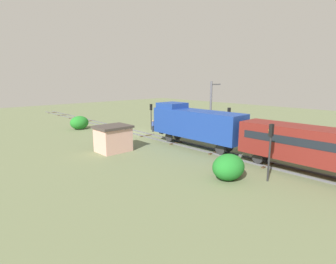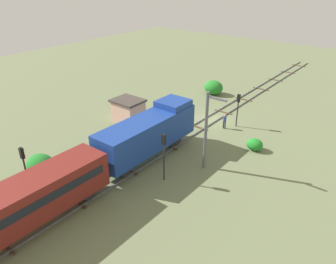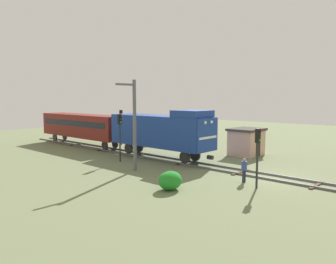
{
  "view_description": "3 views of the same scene",
  "coord_description": "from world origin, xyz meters",
  "views": [
    {
      "loc": [
        21.65,
        30.01,
        7.43
      ],
      "look_at": [
        0.33,
        7.3,
        1.2
      ],
      "focal_mm": 28.0,
      "sensor_mm": 36.0,
      "label": 1
    },
    {
      "loc": [
        -18.14,
        31.57,
        16.17
      ],
      "look_at": [
        -1.42,
        10.3,
        2.77
      ],
      "focal_mm": 35.0,
      "sensor_mm": 36.0,
      "label": 2
    },
    {
      "loc": [
        -22.38,
        -9.85,
        5.84
      ],
      "look_at": [
        0.2,
        10.69,
        2.64
      ],
      "focal_mm": 35.0,
      "sensor_mm": 36.0,
      "label": 3
    }
  ],
  "objects": [
    {
      "name": "traffic_signal_mid",
      "position": [
        -3.4,
        13.36,
        3.02
      ],
      "size": [
        0.32,
        0.34,
        4.36
      ],
      "color": "#262628",
      "rests_on": "ground"
    },
    {
      "name": "traffic_signal_far",
      "position": [
        3.6,
        21.64,
        3.0
      ],
      "size": [
        0.32,
        0.34,
        4.33
      ],
      "color": "#262628",
      "rests_on": "ground"
    },
    {
      "name": "ground_plane",
      "position": [
        0.0,
        0.0,
        0.0
      ],
      "size": [
        102.83,
        102.83,
        0.0
      ],
      "primitive_type": "plane",
      "color": "#66704C"
    },
    {
      "name": "locomotive",
      "position": [
        0.0,
        11.34,
        2.77
      ],
      "size": [
        2.9,
        11.6,
        4.6
      ],
      "color": "navy",
      "rests_on": "railway_track"
    },
    {
      "name": "relay_hut",
      "position": [
        7.5,
        6.5,
        1.39
      ],
      "size": [
        3.5,
        2.9,
        2.74
      ],
      "color": "#D19E8C",
      "rests_on": "ground"
    },
    {
      "name": "bush_far",
      "position": [
        4.56,
        -7.93,
        1.02
      ],
      "size": [
        2.79,
        2.29,
        2.03
      ],
      "primitive_type": "ellipsoid",
      "color": "#227826",
      "rests_on": "ground"
    },
    {
      "name": "worker_near_track",
      "position": [
        -2.4,
        1.21,
        1.0
      ],
      "size": [
        0.38,
        0.38,
        1.7
      ],
      "rotation": [
        0.0,
        0.0,
        2.81
      ],
      "color": "#262B38",
      "rests_on": "ground"
    },
    {
      "name": "bush_mid",
      "position": [
        -7.24,
        3.73,
        0.6
      ],
      "size": [
        1.66,
        1.36,
        1.2
      ],
      "primitive_type": "ellipsoid",
      "color": "#208226",
      "rests_on": "ground"
    },
    {
      "name": "railway_track",
      "position": [
        0.0,
        -0.0,
        0.07
      ],
      "size": [
        2.4,
        68.55,
        0.16
      ],
      "color": "#595960",
      "rests_on": "ground"
    },
    {
      "name": "catenary_mast",
      "position": [
        -5.07,
        9.55,
        3.87
      ],
      "size": [
        1.94,
        0.28,
        7.25
      ],
      "color": "#595960",
      "rests_on": "ground"
    },
    {
      "name": "passenger_car_leading",
      "position": [
        0.0,
        24.68,
        2.52
      ],
      "size": [
        2.84,
        14.0,
        3.66
      ],
      "color": "maroon",
      "rests_on": "railway_track"
    },
    {
      "name": "traffic_signal_near",
      "position": [
        -3.2,
        -0.17,
        2.71
      ],
      "size": [
        0.32,
        0.34,
        3.88
      ],
      "color": "#262628",
      "rests_on": "ground"
    },
    {
      "name": "bush_near",
      "position": [
        5.46,
        19.42,
        0.98
      ],
      "size": [
        2.71,
        2.21,
        1.97
      ],
      "primitive_type": "ellipsoid",
      "color": "#1E7326",
      "rests_on": "ground"
    }
  ]
}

